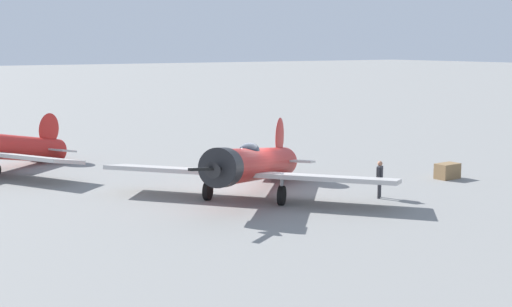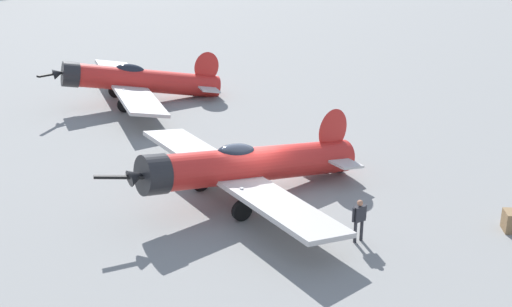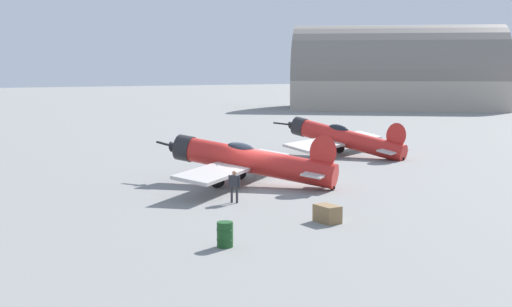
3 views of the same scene
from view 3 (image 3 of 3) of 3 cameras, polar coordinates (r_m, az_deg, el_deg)
The scene contains 7 objects.
ground_plane at distance 39.73m, azimuth 0.00°, elevation -2.58°, with size 400.00×400.00×0.00m, color gray.
airplane_foreground at distance 39.71m, azimuth -0.70°, elevation -0.59°, with size 10.83×9.94×3.06m.
airplane_mid_apron at distance 52.96m, azimuth 7.02°, elevation 1.21°, with size 11.74×9.25×2.96m.
ground_crew_mechanic at distance 34.50m, azimuth -1.76°, elevation -2.43°, with size 0.43×0.50×1.58m.
equipment_crate at distance 30.46m, azimuth 5.78°, elevation -4.86°, with size 0.78×1.20×0.74m.
fuel_drum at distance 26.25m, azimuth -2.52°, elevation -6.54°, with size 0.64×0.64×0.94m.
distant_hangar at distance 114.68m, azimuth 11.26°, elevation 5.59°, with size 36.00×33.18×17.18m.
Camera 3 is at (-18.95, -34.28, 6.62)m, focal length 49.59 mm.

